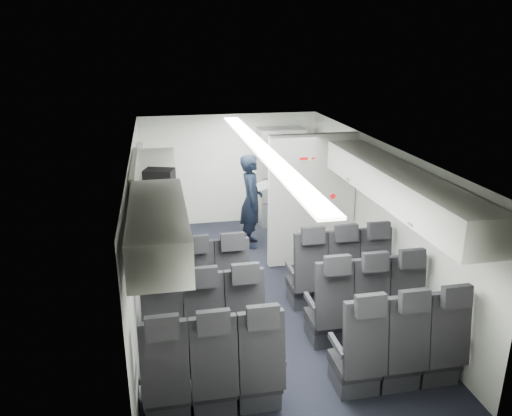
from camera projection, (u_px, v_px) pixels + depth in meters
name	position (u px, v px, depth m)	size (l,w,h in m)	color
cabin_shell	(262.00, 219.00, 6.94)	(3.41, 6.01, 2.16)	black
seat_row_front	(270.00, 283.00, 6.68)	(3.33, 0.56, 1.24)	black
seat_row_mid	(287.00, 318.00, 5.85)	(3.33, 0.56, 1.24)	black
seat_row_rear	(309.00, 364.00, 5.01)	(3.33, 0.56, 1.24)	black
overhead_bin_left_rear	(158.00, 227.00, 4.59)	(0.53, 1.80, 0.40)	white
overhead_bin_left_front_open	(153.00, 187.00, 6.24)	(0.64, 1.70, 0.72)	#9E9E93
overhead_bin_right_rear	(436.00, 208.00, 5.11)	(0.53, 1.80, 0.40)	white
overhead_bin_right_front	(367.00, 167.00, 6.73)	(0.53, 1.70, 0.40)	white
bulkhead_partition	(312.00, 200.00, 7.88)	(1.40, 0.15, 2.13)	silver
galley_unit	(280.00, 177.00, 9.70)	(0.85, 0.52, 1.90)	#939399
boarding_door	(144.00, 203.00, 8.13)	(0.12, 1.27, 1.86)	silver
flight_attendant	(251.00, 201.00, 8.68)	(0.60, 0.39, 1.65)	black
carry_on_bag	(159.00, 178.00, 6.48)	(0.37, 0.26, 0.22)	black
papers	(263.00, 186.00, 8.58)	(0.20, 0.02, 0.14)	white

